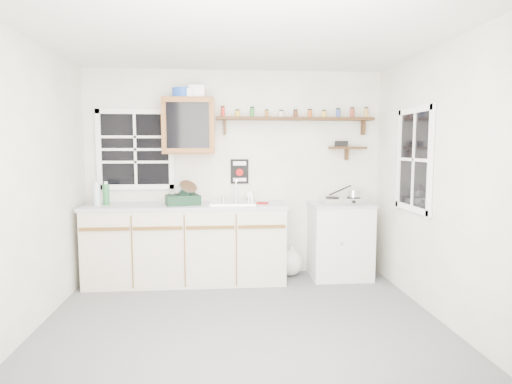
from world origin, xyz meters
TOP-DOWN VIEW (x-y plane):
  - room at (0.00, 0.00)m, footprint 3.64×3.24m
  - main_cabinet at (-0.58, 1.30)m, footprint 2.31×0.63m
  - right_cabinet at (1.25, 1.32)m, footprint 0.73×0.57m
  - sink at (-0.05, 1.30)m, footprint 0.52×0.44m
  - upper_cabinet at (-0.55, 1.44)m, footprint 0.60×0.32m
  - upper_cabinet_clutter at (-0.55, 1.44)m, footprint 0.37×0.24m
  - spice_shelf at (0.73, 1.51)m, footprint 1.91×0.18m
  - secondary_shelf at (1.36, 1.52)m, footprint 0.45×0.16m
  - warning_sign at (0.05, 1.59)m, footprint 0.22×0.02m
  - window_back at (-1.20, 1.59)m, footprint 0.93×0.03m
  - window_right at (1.79, 0.55)m, footprint 0.03×0.78m
  - water_bottles at (-1.54, 1.29)m, footprint 0.16×0.13m
  - dish_rack at (-0.60, 1.26)m, footprint 0.43×0.36m
  - soap_bottle at (0.18, 1.52)m, footprint 0.09×0.09m
  - rag at (0.30, 1.25)m, footprint 0.15×0.14m
  - hotplate at (1.27, 1.31)m, footprint 0.55×0.34m
  - saucepan at (1.40, 1.31)m, footprint 0.33×0.25m
  - trash_bag at (0.66, 1.40)m, footprint 0.36×0.33m

SIDE VIEW (x-z plane):
  - trash_bag at x=0.66m, z-range -0.03..0.38m
  - right_cabinet at x=1.25m, z-range 0.00..0.91m
  - main_cabinet at x=-0.58m, z-range 0.00..0.92m
  - rag at x=0.30m, z-range 0.92..0.94m
  - sink at x=-0.05m, z-range 0.79..1.08m
  - hotplate at x=1.27m, z-range 0.91..0.98m
  - soap_bottle at x=0.18m, z-range 0.92..1.09m
  - dish_rack at x=-0.60m, z-range 0.87..1.15m
  - saucepan at x=1.40m, z-range 0.94..1.10m
  - water_bottles at x=-1.54m, z-range 0.91..1.18m
  - room at x=0.00m, z-range -0.02..2.52m
  - warning_sign at x=0.05m, z-range 1.13..1.43m
  - window_right at x=1.79m, z-range 0.91..1.99m
  - window_back at x=-1.20m, z-range 1.06..2.04m
  - secondary_shelf at x=1.36m, z-range 1.46..1.69m
  - upper_cabinet at x=-0.55m, z-range 1.50..2.15m
  - spice_shelf at x=0.73m, z-range 1.76..2.09m
  - upper_cabinet_clutter at x=-0.55m, z-range 2.14..2.28m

